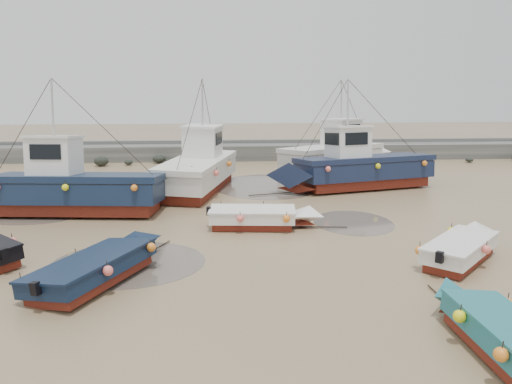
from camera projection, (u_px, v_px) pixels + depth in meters
ground at (229, 246)px, 18.69m from camera, size 120.00×120.00×0.00m
seawall at (226, 152)px, 40.00m from camera, size 60.00×4.92×1.50m
puddle_a at (128, 263)px, 16.93m from camera, size 5.26×5.26×0.01m
puddle_b at (353, 222)px, 21.89m from camera, size 3.47×3.47×0.01m
puddle_c at (29, 219)px, 22.38m from camera, size 3.56×3.56×0.01m
puddle_d at (267, 186)px, 29.79m from camera, size 6.31×6.31×0.01m
dinghy_1 at (101, 263)px, 15.39m from camera, size 3.84×6.38×1.43m
dinghy_2 at (492, 322)px, 11.52m from camera, size 2.00×5.51×1.43m
dinghy_3 at (464, 245)px, 17.10m from camera, size 4.68×4.75×1.43m
dinghy_5 at (261, 215)px, 21.00m from camera, size 5.92×2.39×1.43m
cabin_boat_0 at (64, 186)px, 23.11m from camera, size 11.02×3.72×6.22m
cabin_boat_1 at (200, 167)px, 28.58m from camera, size 4.82×11.21×6.22m
cabin_boat_2 at (355, 166)px, 28.71m from camera, size 11.03×5.05×6.22m
cabin_boat_3 at (338, 153)px, 34.19m from camera, size 9.54×6.96×6.22m
person at (192, 202)px, 25.80m from camera, size 0.78×0.63×1.87m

